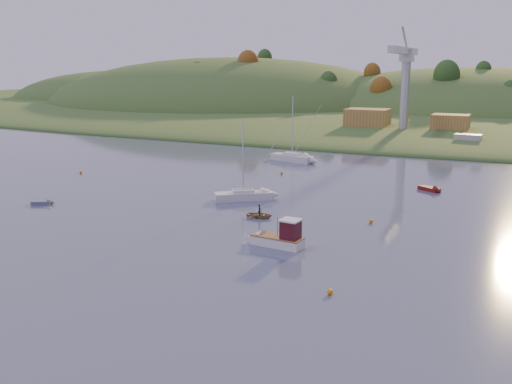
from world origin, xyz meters
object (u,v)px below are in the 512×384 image
at_px(red_tender, 433,190).
at_px(grey_dinghy, 46,203).
at_px(fishing_boat, 274,237).
at_px(sailboat_near, 243,195).
at_px(canoe, 259,215).
at_px(sailboat_far, 292,157).

relative_size(red_tender, grey_dinghy, 1.23).
xyz_separation_m(fishing_boat, grey_dinghy, (-35.11, 3.47, -0.67)).
distance_m(fishing_boat, sailboat_near, 21.02).
height_order(fishing_boat, grey_dinghy, fishing_boat).
xyz_separation_m(sailboat_near, grey_dinghy, (-22.99, -13.70, -0.48)).
bearing_deg(canoe, grey_dinghy, 93.81).
bearing_deg(red_tender, sailboat_near, -111.25).
height_order(fishing_boat, sailboat_far, sailboat_far).
bearing_deg(sailboat_near, sailboat_far, 63.64).
bearing_deg(sailboat_near, grey_dinghy, 174.32).
xyz_separation_m(red_tender, grey_dinghy, (-46.28, -30.64, -0.04)).
distance_m(sailboat_far, red_tender, 33.81).
relative_size(fishing_boat, canoe, 2.05).
relative_size(sailboat_near, canoe, 3.40).
distance_m(fishing_boat, red_tender, 35.90).
bearing_deg(grey_dinghy, sailboat_far, 45.46).
height_order(red_tender, grey_dinghy, red_tender).
distance_m(sailboat_near, sailboat_far, 34.31).
height_order(sailboat_far, grey_dinghy, sailboat_far).
bearing_deg(canoe, sailboat_near, 30.42).
xyz_separation_m(sailboat_near, canoe, (6.06, -7.65, -0.38)).
xyz_separation_m(canoe, red_tender, (17.23, 24.59, -0.05)).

